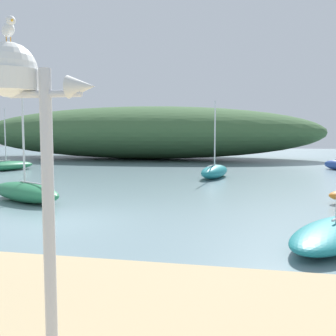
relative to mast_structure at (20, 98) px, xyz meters
The scene contains 8 objects.
ground_plane 8.32m from the mast_structure, 115.57° to the left, with size 120.00×120.00×0.00m, color gray.
distant_hill 37.30m from the mast_structure, 103.68° to the left, with size 36.63×13.70×5.38m, color #3D6038.
mast_structure is the anchor object (origin of this frame).
seagull_on_radar 0.67m from the mast_structure, behind, with size 0.27×0.26×0.22m.
sailboat_inner_mooring 25.80m from the mast_structure, 124.56° to the left, with size 3.10×4.37×4.37m.
sailboat_by_sandbar 12.07m from the mast_structure, 121.83° to the left, with size 4.21×3.05×4.59m.
sailboat_near_shore 8.01m from the mast_structure, 55.69° to the left, with size 3.36×4.39×5.11m.
sailboat_outer_mooring 19.62m from the mast_structure, 89.31° to the left, with size 1.86×3.85×4.51m.
Camera 1 is at (5.55, -10.50, 2.62)m, focal length 41.93 mm.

